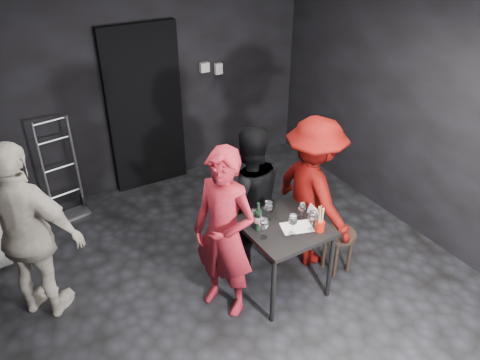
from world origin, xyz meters
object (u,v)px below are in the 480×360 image
stool (338,241)px  server_red (224,228)px  breadstick_cup (320,219)px  bystander_cream (26,223)px  wine_bottle (258,219)px  tasting_table (284,234)px  man_maroon (313,189)px  hand_truck (67,197)px  woman_black (249,197)px

stool → server_red: server_red is taller
breadstick_cup → bystander_cream: bearing=154.8°
wine_bottle → breadstick_cup: bearing=-32.3°
wine_bottle → tasting_table: bearing=-17.4°
server_red → man_maroon: (1.09, 0.17, -0.04)m
server_red → tasting_table: bearing=53.6°
breadstick_cup → hand_truck: bearing=124.0°
tasting_table → wine_bottle: bearing=162.6°
tasting_table → wine_bottle: size_ratio=2.70×
stool → wine_bottle: bearing=170.7°
server_red → man_maroon: bearing=70.0°
stool → bystander_cream: 2.89m
woman_black → man_maroon: (0.58, -0.26, 0.06)m
server_red → bystander_cream: bearing=-146.9°
man_maroon → wine_bottle: size_ratio=6.12×
woman_black → man_maroon: size_ratio=0.93×
bystander_cream → breadstick_cup: bystander_cream is taller
server_red → wine_bottle: bearing=61.1°
woman_black → bystander_cream: 2.00m
tasting_table → man_maroon: man_maroon is taller
bystander_cream → wine_bottle: 1.96m
stool → bystander_cream: (-2.67, 0.91, 0.62)m
woman_black → breadstick_cup: woman_black is taller
bystander_cream → wine_bottle: (1.80, -0.77, -0.13)m
hand_truck → bystander_cream: bystander_cream is taller
tasting_table → woman_black: 0.54m
woman_black → bystander_cream: size_ratio=0.80×
server_red → bystander_cream: 1.65m
woman_black → wine_bottle: woman_black is taller
stool → server_red: 1.33m
bystander_cream → stool: bearing=-157.0°
man_maroon → bystander_cream: bystander_cream is taller
server_red → woman_black: size_ratio=1.13×
stool → bystander_cream: bystander_cream is taller
breadstick_cup → server_red: bearing=160.0°
stool → bystander_cream: size_ratio=0.24×
hand_truck → server_red: 2.56m
bystander_cream → man_maroon: bearing=-151.3°
wine_bottle → breadstick_cup: size_ratio=1.02×
server_red → breadstick_cup: (0.81, -0.29, -0.02)m
man_maroon → server_red: bearing=98.1°
woman_black → man_maroon: man_maroon is taller
woman_black → breadstick_cup: (0.30, -0.73, 0.08)m
man_maroon → bystander_cream: (-2.55, 0.60, 0.14)m
tasting_table → breadstick_cup: size_ratio=2.77×
man_maroon → breadstick_cup: (-0.28, -0.47, 0.02)m
tasting_table → woman_black: bearing=98.6°
tasting_table → man_maroon: 0.60m
woman_black → wine_bottle: (-0.16, -0.44, 0.07)m
woman_black → stool: bearing=155.8°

